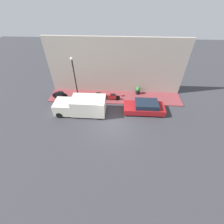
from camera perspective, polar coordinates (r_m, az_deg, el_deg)
ground_plane at (r=14.43m, az=0.30°, el=-4.72°), size 60.00×60.00×0.00m
sidewalk at (r=17.83m, az=1.09°, el=5.69°), size 2.58×15.34×0.10m
building_facade at (r=17.55m, az=1.44°, el=16.77°), size 0.30×15.34×6.33m
parked_car at (r=15.78m, az=12.29°, el=1.84°), size 1.82×4.15×1.25m
delivery_van at (r=15.39m, az=-11.67°, el=2.35°), size 1.95×5.11×1.84m
motorcycle_black at (r=18.37m, az=-19.26°, el=6.28°), size 0.30×1.78×0.87m
scooter_silver at (r=17.19m, az=-5.55°, el=6.14°), size 0.30×1.86×0.89m
motorcycle_red at (r=17.07m, az=-0.06°, el=5.85°), size 0.30×1.90×0.78m
streetlamp at (r=16.06m, az=-14.09°, el=13.33°), size 0.31×0.31×4.97m
potted_plant at (r=18.36m, az=9.82°, el=8.10°), size 0.53×0.53×0.90m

